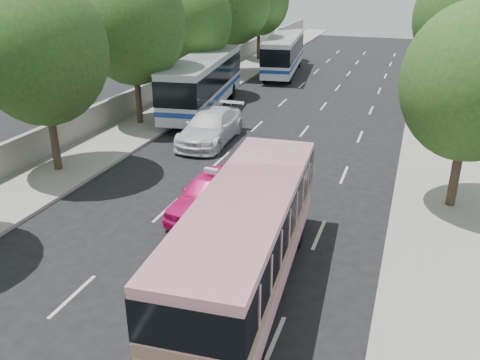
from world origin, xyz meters
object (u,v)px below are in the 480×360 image
at_px(pink_bus, 246,231).
at_px(pink_taxi, 212,193).
at_px(tour_coach_front, 203,79).
at_px(tour_coach_rear, 284,51).
at_px(white_pickup, 211,127).

bearing_deg(pink_bus, pink_taxi, 119.05).
distance_m(tour_coach_front, tour_coach_rear, 13.84).
bearing_deg(white_pickup, pink_taxi, -68.92).
relative_size(white_pickup, tour_coach_front, 0.49).
bearing_deg(pink_bus, tour_coach_rear, 98.73).
bearing_deg(tour_coach_rear, tour_coach_front, -104.84).
height_order(pink_bus, white_pickup, pink_bus).
bearing_deg(pink_taxi, tour_coach_front, 120.22).
distance_m(pink_bus, white_pickup, 13.89).
height_order(pink_bus, tour_coach_rear, tour_coach_rear).
bearing_deg(white_pickup, tour_coach_front, 114.91).
height_order(white_pickup, tour_coach_rear, tour_coach_rear).
height_order(white_pickup, tour_coach_front, tour_coach_front).
distance_m(pink_taxi, tour_coach_rear, 27.84).
bearing_deg(tour_coach_rear, pink_taxi, -88.31).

